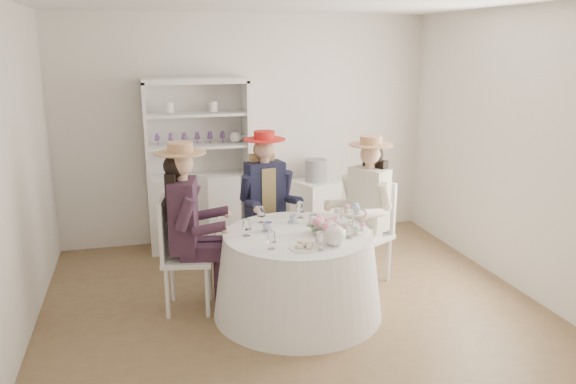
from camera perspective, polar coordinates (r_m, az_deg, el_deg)
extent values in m
plane|color=brown|center=(5.36, 0.28, -11.18)|extent=(4.50, 4.50, 0.00)
plane|color=white|center=(4.83, 0.32, 18.97)|extent=(4.50, 4.50, 0.00)
plane|color=silver|center=(6.84, -4.12, 6.37)|extent=(4.50, 0.00, 4.50)
plane|color=silver|center=(3.10, 10.05, -4.23)|extent=(4.50, 0.00, 4.50)
plane|color=silver|center=(4.86, -26.26, 1.39)|extent=(0.00, 4.50, 4.50)
plane|color=silver|center=(5.91, 21.90, 4.01)|extent=(0.00, 4.50, 4.50)
cone|color=white|center=(5.05, 0.99, -8.34)|extent=(1.51, 1.51, 0.73)
cylinder|color=white|center=(4.91, 1.01, -4.31)|extent=(1.31, 1.31, 0.02)
cube|color=silver|center=(6.71, -8.91, -1.91)|extent=(1.25, 0.84, 0.88)
cube|color=silver|center=(6.69, -9.43, 6.61)|extent=(1.11, 0.46, 1.08)
cube|color=silver|center=(6.44, -9.46, 11.11)|extent=(1.25, 0.84, 0.06)
cube|color=silver|center=(6.47, -14.28, 6.07)|extent=(0.20, 0.42, 1.08)
cube|color=silver|center=(6.58, -4.31, 6.63)|extent=(0.20, 0.42, 1.08)
cube|color=silver|center=(6.53, -9.18, 4.68)|extent=(1.16, 0.76, 0.03)
cube|color=silver|center=(6.48, -9.32, 7.83)|extent=(1.16, 0.76, 0.03)
sphere|color=white|center=(6.57, -5.38, 5.56)|extent=(0.14, 0.14, 0.14)
cube|color=silver|center=(7.00, 2.79, -1.73)|extent=(0.60, 0.60, 0.72)
cylinder|color=black|center=(6.88, 2.84, 2.22)|extent=(0.34, 0.34, 0.27)
cube|color=silver|center=(5.14, -10.10, -6.64)|extent=(0.51, 0.51, 0.04)
cylinder|color=silver|center=(5.06, -8.19, -10.01)|extent=(0.04, 0.04, 0.48)
cylinder|color=silver|center=(5.38, -7.91, -8.44)|extent=(0.04, 0.04, 0.48)
cylinder|color=silver|center=(5.10, -12.17, -9.99)|extent=(0.04, 0.04, 0.48)
cylinder|color=silver|center=(5.41, -11.64, -8.44)|extent=(0.04, 0.04, 0.48)
cube|color=silver|center=(5.06, -12.47, -3.53)|extent=(0.11, 0.41, 0.55)
cube|color=black|center=(5.01, -10.56, -2.32)|extent=(0.29, 0.43, 0.63)
cube|color=black|center=(5.00, -8.77, -6.11)|extent=(0.39, 0.21, 0.13)
cylinder|color=black|center=(5.11, -6.89, -9.53)|extent=(0.11, 0.11, 0.50)
cylinder|color=black|center=(4.76, -10.40, -2.24)|extent=(0.21, 0.13, 0.30)
cube|color=black|center=(5.18, -8.58, -5.33)|extent=(0.39, 0.21, 0.13)
cylinder|color=black|center=(5.29, -6.78, -8.65)|extent=(0.11, 0.11, 0.50)
cylinder|color=black|center=(5.20, -9.83, -0.78)|extent=(0.21, 0.13, 0.30)
cylinder|color=#D8A889|center=(4.92, -10.74, 1.45)|extent=(0.10, 0.10, 0.09)
sphere|color=#D8A889|center=(4.89, -10.81, 2.82)|extent=(0.21, 0.21, 0.21)
sphere|color=black|center=(4.90, -11.37, 2.62)|extent=(0.21, 0.21, 0.21)
cube|color=black|center=(4.97, -11.66, -0.29)|extent=(0.14, 0.27, 0.42)
cylinder|color=tan|center=(4.87, -10.87, 3.95)|extent=(0.44, 0.44, 0.01)
cylinder|color=tan|center=(4.87, -10.89, 4.46)|extent=(0.22, 0.22, 0.09)
cube|color=silver|center=(5.88, -2.24, -3.73)|extent=(0.49, 0.49, 0.04)
cylinder|color=silver|center=(5.76, -3.19, -6.76)|extent=(0.04, 0.04, 0.47)
cylinder|color=silver|center=(5.88, -0.05, -6.28)|extent=(0.04, 0.04, 0.47)
cylinder|color=silver|center=(6.06, -4.32, -5.66)|extent=(0.04, 0.04, 0.47)
cylinder|color=silver|center=(6.17, -1.32, -5.23)|extent=(0.04, 0.04, 0.47)
cube|color=silver|center=(5.97, -2.94, -0.57)|extent=(0.41, 0.09, 0.53)
cube|color=#1B1E37|center=(5.79, -2.36, 0.04)|extent=(0.41, 0.27, 0.62)
cube|color=tan|center=(5.79, -2.36, 0.04)|extent=(0.18, 0.25, 0.53)
cube|color=#1B1E37|center=(5.71, -2.68, -3.42)|extent=(0.19, 0.38, 0.13)
cylinder|color=#1B1E37|center=(5.69, -2.10, -6.92)|extent=(0.11, 0.11, 0.49)
cylinder|color=#1B1E37|center=(5.66, -4.29, 0.44)|extent=(0.12, 0.20, 0.29)
cube|color=#1B1E37|center=(5.78, -0.90, -3.18)|extent=(0.19, 0.38, 0.13)
cylinder|color=#1B1E37|center=(5.75, -0.31, -6.64)|extent=(0.11, 0.11, 0.49)
cylinder|color=#1B1E37|center=(5.81, -0.18, 0.87)|extent=(0.12, 0.20, 0.29)
cylinder|color=#D8A889|center=(5.71, -2.39, 3.24)|extent=(0.10, 0.10, 0.09)
sphere|color=#D8A889|center=(5.69, -2.41, 4.40)|extent=(0.20, 0.20, 0.20)
sphere|color=tan|center=(5.74, -2.58, 4.32)|extent=(0.20, 0.20, 0.20)
cube|color=tan|center=(5.82, -2.68, 1.96)|extent=(0.27, 0.12, 0.41)
cylinder|color=red|center=(5.67, -2.42, 5.36)|extent=(0.43, 0.43, 0.01)
cylinder|color=red|center=(5.67, -2.42, 5.78)|extent=(0.21, 0.21, 0.09)
cube|color=silver|center=(5.71, 7.93, -4.50)|extent=(0.58, 0.58, 0.04)
cylinder|color=silver|center=(5.77, 5.47, -6.80)|extent=(0.04, 0.04, 0.47)
cylinder|color=silver|center=(5.57, 8.15, -7.68)|extent=(0.04, 0.04, 0.47)
cylinder|color=silver|center=(6.01, 7.57, -5.94)|extent=(0.04, 0.04, 0.47)
cylinder|color=silver|center=(5.83, 10.20, -6.74)|extent=(0.04, 0.04, 0.47)
cube|color=silver|center=(5.77, 9.20, -1.36)|extent=(0.23, 0.37, 0.53)
cube|color=beige|center=(5.61, 8.21, -0.66)|extent=(0.37, 0.44, 0.61)
cube|color=beige|center=(5.64, 6.40, -3.77)|extent=(0.38, 0.30, 0.13)
cylinder|color=beige|center=(5.64, 5.35, -7.18)|extent=(0.11, 0.11, 0.49)
cylinder|color=beige|center=(5.69, 6.23, 0.40)|extent=(0.21, 0.17, 0.29)
cube|color=beige|center=(5.53, 7.93, -4.21)|extent=(0.38, 0.30, 0.13)
cylinder|color=beige|center=(5.53, 6.86, -7.69)|extent=(0.11, 0.11, 0.49)
cylinder|color=beige|center=(5.43, 9.79, -0.43)|extent=(0.21, 0.17, 0.29)
cylinder|color=#D8A889|center=(5.53, 8.33, 2.62)|extent=(0.10, 0.10, 0.08)
sphere|color=#D8A889|center=(5.51, 8.38, 3.80)|extent=(0.20, 0.20, 0.20)
sphere|color=black|center=(5.55, 8.67, 3.71)|extent=(0.20, 0.20, 0.20)
cube|color=black|center=(5.63, 8.80, 1.27)|extent=(0.20, 0.26, 0.40)
cylinder|color=tan|center=(5.49, 8.41, 4.78)|extent=(0.42, 0.42, 0.01)
cylinder|color=tan|center=(5.48, 8.43, 5.22)|extent=(0.21, 0.21, 0.08)
cube|color=silver|center=(6.13, -9.40, -3.02)|extent=(0.57, 0.57, 0.04)
cylinder|color=silver|center=(6.32, -7.33, -4.79)|extent=(0.04, 0.04, 0.48)
cylinder|color=silver|center=(6.42, -10.37, -4.62)|extent=(0.04, 0.04, 0.48)
cylinder|color=silver|center=(6.01, -8.16, -5.90)|extent=(0.04, 0.04, 0.48)
cylinder|color=silver|center=(6.11, -11.36, -5.69)|extent=(0.04, 0.04, 0.48)
cube|color=silver|center=(5.87, -10.07, -0.85)|extent=(0.40, 0.19, 0.55)
imported|color=white|center=(4.94, -2.06, -3.61)|extent=(0.12, 0.12, 0.07)
imported|color=white|center=(5.17, 0.49, -2.81)|extent=(0.08, 0.08, 0.07)
imported|color=white|center=(5.16, 2.61, -2.82)|extent=(0.10, 0.10, 0.07)
imported|color=white|center=(4.89, 3.39, -4.00)|extent=(0.24, 0.24, 0.05)
sphere|color=pink|center=(4.91, 4.36, -3.05)|extent=(0.08, 0.08, 0.08)
sphere|color=white|center=(4.93, 4.11, -2.94)|extent=(0.08, 0.08, 0.08)
sphere|color=pink|center=(4.95, 3.72, -2.89)|extent=(0.08, 0.08, 0.08)
sphere|color=white|center=(4.94, 3.30, -2.90)|extent=(0.08, 0.08, 0.08)
sphere|color=pink|center=(4.92, 2.98, -2.99)|extent=(0.08, 0.08, 0.08)
sphere|color=white|center=(4.88, 2.87, -3.11)|extent=(0.08, 0.08, 0.08)
sphere|color=pink|center=(4.85, 3.00, -3.24)|extent=(0.08, 0.08, 0.08)
sphere|color=white|center=(4.83, 3.34, -3.33)|extent=(0.08, 0.08, 0.08)
sphere|color=pink|center=(4.83, 3.77, -3.35)|extent=(0.08, 0.08, 0.08)
sphere|color=white|center=(4.84, 4.16, -3.30)|extent=(0.08, 0.08, 0.08)
sphere|color=pink|center=(4.87, 4.38, -3.19)|extent=(0.08, 0.08, 0.08)
sphere|color=white|center=(4.63, 4.77, -4.41)|extent=(0.18, 0.18, 0.18)
cylinder|color=white|center=(4.66, 6.06, -4.17)|extent=(0.11, 0.03, 0.09)
cylinder|color=white|center=(4.60, 4.80, -3.35)|extent=(0.04, 0.04, 0.02)
cylinder|color=white|center=(4.56, 1.69, -5.66)|extent=(0.25, 0.25, 0.01)
cube|color=beige|center=(4.52, 1.18, -5.53)|extent=(0.06, 0.04, 0.03)
cube|color=beige|center=(4.54, 1.69, -5.25)|extent=(0.07, 0.05, 0.03)
cube|color=beige|center=(4.58, 2.20, -5.25)|extent=(0.07, 0.06, 0.03)
cube|color=beige|center=(4.57, 1.32, -5.11)|extent=(0.07, 0.07, 0.03)
cube|color=beige|center=(4.52, 2.19, -5.52)|extent=(0.06, 0.07, 0.03)
cylinder|color=white|center=(4.96, 6.57, -4.02)|extent=(0.26, 0.26, 0.01)
cylinder|color=white|center=(4.93, 6.60, -3.12)|extent=(0.02, 0.02, 0.18)
cylinder|color=white|center=(4.91, 6.63, -2.14)|extent=(0.20, 0.20, 0.01)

